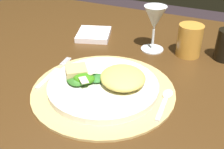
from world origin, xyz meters
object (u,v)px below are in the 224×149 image
at_px(dinner_plate, 103,86).
at_px(spoon, 166,99).
at_px(fork, 53,74).
at_px(wine_glass, 155,20).
at_px(amber_tumbler, 190,40).
at_px(napkin, 94,34).
at_px(dining_table, 98,97).

xyz_separation_m(dinner_plate, spoon, (0.15, 0.02, -0.01)).
bearing_deg(fork, wine_glass, 54.84).
distance_m(spoon, wine_glass, 0.29).
bearing_deg(fork, amber_tumbler, 43.36).
height_order(fork, spoon, spoon).
bearing_deg(napkin, wine_glass, -2.36).
relative_size(napkin, amber_tumbler, 1.25).
distance_m(dining_table, wine_glass, 0.29).
relative_size(dining_table, wine_glass, 10.42).
bearing_deg(napkin, amber_tumbler, 0.75).
distance_m(fork, napkin, 0.28).
height_order(dinner_plate, spoon, dinner_plate).
bearing_deg(dinner_plate, spoon, 8.39).
xyz_separation_m(dining_table, napkin, (-0.12, 0.19, 0.11)).
bearing_deg(fork, spoon, 3.73).
bearing_deg(spoon, dining_table, 163.03).
bearing_deg(amber_tumbler, wine_glass, -173.12).
relative_size(dinner_plate, fork, 1.60).
bearing_deg(spoon, amber_tumbler, 91.30).
height_order(dinner_plate, wine_glass, wine_glass).
distance_m(dinner_plate, spoon, 0.15).
relative_size(dinner_plate, spoon, 2.18).
distance_m(napkin, wine_glass, 0.24).
height_order(dining_table, dinner_plate, dinner_plate).
xyz_separation_m(fork, spoon, (0.31, 0.02, 0.00)).
height_order(dinner_plate, fork, dinner_plate).
xyz_separation_m(wine_glass, amber_tumbler, (0.11, 0.01, -0.05)).
xyz_separation_m(dining_table, amber_tumbler, (0.21, 0.20, 0.15)).
xyz_separation_m(dining_table, fork, (-0.09, -0.09, 0.11)).
bearing_deg(amber_tumbler, spoon, -88.70).
distance_m(fork, amber_tumbler, 0.42).
xyz_separation_m(fork, napkin, (-0.03, 0.28, 0.00)).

